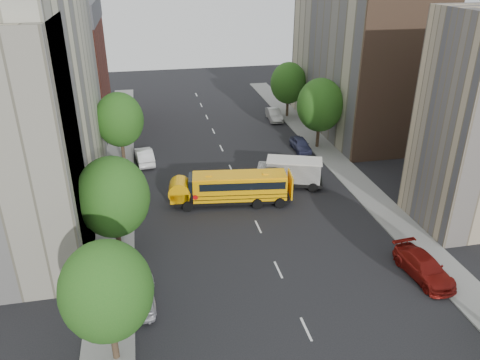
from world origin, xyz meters
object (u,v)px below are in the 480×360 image
object	(u,v)px
street_tree_1	(113,197)
parked_car_5	(274,115)
parked_car_0	(140,293)
parked_car_3	(424,267)
street_tree_0	(107,291)
safari_truck	(289,172)
parked_car_4	(301,144)
street_tree_4	(320,105)
street_tree_5	(288,83)
parked_car_1	(145,156)
school_bus	(231,187)
street_tree_2	(119,120)

from	to	relation	value
street_tree_1	parked_car_5	bearing A→B (deg)	55.51
parked_car_0	parked_car_3	distance (m)	19.23
street_tree_0	safari_truck	world-z (taller)	street_tree_0
parked_car_4	parked_car_5	bearing A→B (deg)	90.16
street_tree_4	safari_truck	world-z (taller)	street_tree_4
street_tree_4	street_tree_5	world-z (taller)	street_tree_4
street_tree_4	parked_car_3	xyz separation A→B (m)	(-1.40, -24.75, -4.31)
street_tree_1	parked_car_1	xyz separation A→B (m)	(2.20, 17.45, -4.15)
street_tree_4	safari_truck	bearing A→B (deg)	-124.43
street_tree_4	parked_car_4	bearing A→B (deg)	-168.16
school_bus	parked_car_1	bearing A→B (deg)	131.49
street_tree_0	parked_car_0	distance (m)	6.01
parked_car_0	street_tree_0	bearing A→B (deg)	71.65
street_tree_5	parked_car_4	size ratio (longest dim) A/B	1.78
parked_car_0	parked_car_5	world-z (taller)	parked_car_0
safari_truck	parked_car_3	distance (m)	16.36
school_bus	parked_car_4	size ratio (longest dim) A/B	2.50
street_tree_5	parked_car_4	bearing A→B (deg)	-100.01
school_bus	parked_car_3	world-z (taller)	school_bus
parked_car_3	parked_car_5	bearing A→B (deg)	86.40
parked_car_3	street_tree_0	bearing A→B (deg)	-175.93
parked_car_4	parked_car_0	bearing A→B (deg)	-128.33
street_tree_1	street_tree_2	xyz separation A→B (m)	(0.00, 18.00, -0.12)
street_tree_4	parked_car_3	distance (m)	25.16
street_tree_1	parked_car_0	xyz separation A→B (m)	(1.40, -5.60, -4.15)
street_tree_2	safari_truck	world-z (taller)	street_tree_2
street_tree_5	street_tree_2	bearing A→B (deg)	-151.39
safari_truck	parked_car_1	size ratio (longest dim) A/B	1.42
street_tree_2	safari_truck	size ratio (longest dim) A/B	1.12
safari_truck	parked_car_1	xyz separation A→B (m)	(-13.53, 8.60, -0.67)
street_tree_2	parked_car_0	xyz separation A→B (m)	(1.40, -23.60, -4.03)
street_tree_0	parked_car_5	world-z (taller)	street_tree_0
street_tree_0	safari_truck	xyz separation A→B (m)	(15.73, 18.86, -3.17)
street_tree_5	school_bus	bearing A→B (deg)	-117.94
street_tree_2	street_tree_5	world-z (taller)	street_tree_2
street_tree_2	street_tree_4	distance (m)	22.00
school_bus	parked_car_4	distance (m)	15.06
parked_car_0	parked_car_4	xyz separation A→B (m)	(18.40, 23.14, -0.08)
parked_car_5	street_tree_5	bearing A→B (deg)	31.29
street_tree_2	parked_car_1	xyz separation A→B (m)	(2.20, -0.55, -4.03)
street_tree_4	parked_car_1	distance (m)	20.26
safari_truck	parked_car_0	bearing A→B (deg)	-115.18
street_tree_4	school_bus	xyz separation A→B (m)	(-12.44, -11.46, -3.46)
street_tree_2	safari_truck	bearing A→B (deg)	-30.16
school_bus	safari_truck	size ratio (longest dim) A/B	1.53
parked_car_1	street_tree_4	bearing A→B (deg)	175.80
street_tree_0	school_bus	world-z (taller)	street_tree_0
safari_truck	parked_car_3	size ratio (longest dim) A/B	1.30
school_bus	parked_car_4	xyz separation A→B (m)	(10.24, 11.00, -0.90)
street_tree_0	street_tree_4	bearing A→B (deg)	51.84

